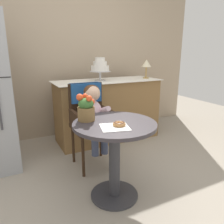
# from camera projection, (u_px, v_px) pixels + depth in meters

# --- Properties ---
(ground_plane) EXTENTS (8.00, 8.00, 0.00)m
(ground_plane) POSITION_uv_depth(u_px,v_px,m) (114.00, 195.00, 2.05)
(ground_plane) COLOR gray
(back_wall) EXTENTS (4.80, 0.10, 2.70)m
(back_wall) POSITION_uv_depth(u_px,v_px,m) (59.00, 48.00, 3.28)
(back_wall) COLOR tan
(back_wall) RESTS_ON ground
(cafe_table) EXTENTS (0.72, 0.72, 0.72)m
(cafe_table) POSITION_uv_depth(u_px,v_px,m) (115.00, 145.00, 1.91)
(cafe_table) COLOR #332D33
(cafe_table) RESTS_ON ground
(wicker_chair) EXTENTS (0.42, 0.45, 0.95)m
(wicker_chair) POSITION_uv_depth(u_px,v_px,m) (89.00, 111.00, 2.50)
(wicker_chair) COLOR #332114
(wicker_chair) RESTS_ON ground
(seated_child) EXTENTS (0.27, 0.32, 0.73)m
(seated_child) POSITION_uv_depth(u_px,v_px,m) (94.00, 111.00, 2.36)
(seated_child) COLOR silver
(seated_child) RESTS_ON ground
(paper_napkin) EXTENTS (0.27, 0.26, 0.00)m
(paper_napkin) POSITION_uv_depth(u_px,v_px,m) (115.00, 127.00, 1.74)
(paper_napkin) COLOR white
(paper_napkin) RESTS_ON cafe_table
(donut_front) EXTENTS (0.10, 0.10, 0.03)m
(donut_front) POSITION_uv_depth(u_px,v_px,m) (119.00, 124.00, 1.76)
(donut_front) COLOR #AD7542
(donut_front) RESTS_ON cafe_table
(flower_vase) EXTENTS (0.15, 0.15, 0.24)m
(flower_vase) POSITION_uv_depth(u_px,v_px,m) (86.00, 108.00, 1.88)
(flower_vase) COLOR brown
(flower_vase) RESTS_ON cafe_table
(display_counter) EXTENTS (1.56, 0.62, 0.90)m
(display_counter) POSITION_uv_depth(u_px,v_px,m) (108.00, 110.00, 3.28)
(display_counter) COLOR olive
(display_counter) RESTS_ON ground
(tiered_cake_stand) EXTENTS (0.30, 0.30, 0.33)m
(tiered_cake_stand) POSITION_uv_depth(u_px,v_px,m) (100.00, 67.00, 3.06)
(tiered_cake_stand) COLOR silver
(tiered_cake_stand) RESTS_ON display_counter
(table_lamp) EXTENTS (0.15, 0.15, 0.28)m
(table_lamp) POSITION_uv_depth(u_px,v_px,m) (146.00, 64.00, 3.34)
(table_lamp) COLOR #B28C47
(table_lamp) RESTS_ON display_counter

